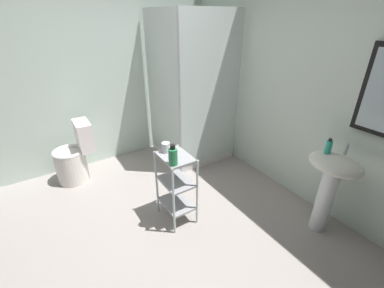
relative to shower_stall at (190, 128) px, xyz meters
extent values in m
cube|color=gray|center=(1.21, -1.22, -0.47)|extent=(4.20, 4.20, 0.02)
cube|color=silver|center=(1.21, 0.63, 0.79)|extent=(4.20, 0.10, 2.50)
cube|color=silver|center=(-0.64, -1.22, 0.79)|extent=(0.10, 4.20, 2.50)
cube|color=white|center=(-0.10, 0.10, -0.41)|extent=(0.90, 0.90, 0.10)
cube|color=silver|center=(-0.10, -0.35, 0.59)|extent=(0.90, 0.02, 1.90)
cube|color=silver|center=(0.35, 0.10, 0.59)|extent=(0.02, 0.90, 1.90)
cylinder|color=silver|center=(0.35, -0.35, 0.59)|extent=(0.04, 0.04, 1.90)
cylinder|color=silver|center=(-0.10, 0.10, -0.36)|extent=(0.08, 0.08, 0.00)
cylinder|color=white|center=(1.93, 0.30, -0.12)|extent=(0.15, 0.15, 0.68)
ellipsoid|color=white|center=(1.93, 0.30, 0.28)|extent=(0.46, 0.37, 0.13)
cylinder|color=silver|center=(1.93, 0.42, 0.40)|extent=(0.03, 0.03, 0.10)
cylinder|color=white|center=(-0.27, -1.60, -0.26)|extent=(0.37, 0.37, 0.40)
torus|color=white|center=(-0.27, -1.60, -0.05)|extent=(0.37, 0.37, 0.04)
cube|color=white|center=(-0.27, -1.39, 0.12)|extent=(0.35, 0.17, 0.36)
cylinder|color=silver|center=(0.86, -0.94, -0.09)|extent=(0.02, 0.02, 0.74)
cylinder|color=silver|center=(1.22, -0.94, -0.09)|extent=(0.02, 0.02, 0.74)
cylinder|color=silver|center=(0.86, -0.68, -0.09)|extent=(0.02, 0.02, 0.74)
cylinder|color=silver|center=(1.22, -0.68, -0.09)|extent=(0.02, 0.02, 0.74)
cube|color=#99999E|center=(1.04, -0.81, -0.28)|extent=(0.36, 0.26, 0.02)
cube|color=#99999E|center=(1.04, -0.81, -0.01)|extent=(0.36, 0.26, 0.02)
cube|color=#99999E|center=(1.04, -0.81, 0.27)|extent=(0.36, 0.26, 0.02)
cylinder|color=#2DBC99|center=(1.83, 0.30, 0.40)|extent=(0.05, 0.05, 0.12)
cylinder|color=black|center=(1.83, 0.30, 0.47)|extent=(0.03, 0.03, 0.02)
cylinder|color=#2E9054|center=(1.17, -0.90, 0.35)|extent=(0.08, 0.08, 0.15)
cylinder|color=black|center=(1.17, -0.90, 0.45)|extent=(0.04, 0.04, 0.04)
cylinder|color=silver|center=(0.93, -0.85, 0.32)|extent=(0.08, 0.08, 0.10)
camera|label=1|loc=(2.86, -1.79, 1.44)|focal=23.72mm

